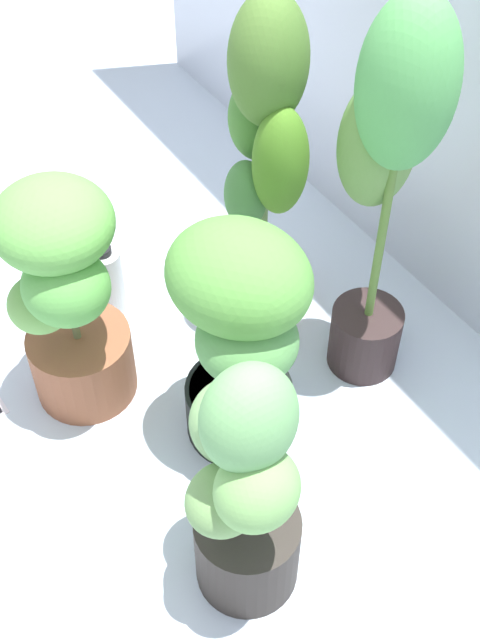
{
  "coord_description": "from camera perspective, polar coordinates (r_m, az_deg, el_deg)",
  "views": [
    {
      "loc": [
        1.03,
        -0.53,
        1.72
      ],
      "look_at": [
        -0.06,
        0.16,
        0.31
      ],
      "focal_mm": 46.29,
      "sensor_mm": 36.0,
      "label": 1
    }
  ],
  "objects": [
    {
      "name": "potted_plant_front_right",
      "position": [
        1.6,
        0.33,
        -11.58
      ],
      "size": [
        0.33,
        0.28,
        0.69
      ],
      "color": "#312A25",
      "rests_on": "ground"
    },
    {
      "name": "potted_plant_front_left",
      "position": [
        1.95,
        -12.01,
        2.09
      ],
      "size": [
        0.41,
        0.34,
        0.66
      ],
      "color": "brown",
      "rests_on": "ground"
    },
    {
      "name": "potted_plant_back_center",
      "position": [
        1.85,
        10.13,
        10.62
      ],
      "size": [
        0.3,
        0.25,
        1.04
      ],
      "color": "#322323",
      "rests_on": "ground"
    },
    {
      "name": "ground_plane",
      "position": [
        2.08,
        -2.96,
        -8.63
      ],
      "size": [
        8.0,
        8.0,
        0.0
      ],
      "primitive_type": "plane",
      "color": "silver",
      "rests_on": "ground"
    },
    {
      "name": "potted_plant_back_left",
      "position": [
        2.02,
        1.77,
        11.43
      ],
      "size": [
        0.33,
        0.27,
        0.94
      ],
      "color": "brown",
      "rests_on": "ground"
    },
    {
      "name": "potted_plant_center",
      "position": [
        1.81,
        -0.08,
        -0.37
      ],
      "size": [
        0.41,
        0.39,
        0.64
      ],
      "color": "black",
      "rests_on": "ground"
    },
    {
      "name": "nutrient_bottle",
      "position": [
        2.32,
        -9.18,
        2.65
      ],
      "size": [
        0.09,
        0.09,
        0.24
      ],
      "color": "white",
      "rests_on": "ground"
    }
  ]
}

